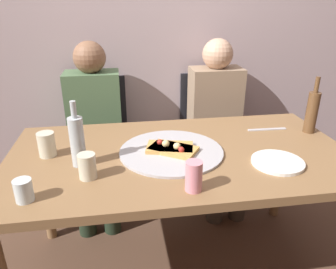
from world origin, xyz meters
The scene contains 18 objects.
ground_plane centered at (0.00, 0.00, 0.00)m, with size 8.00×8.00×0.00m, color #513828.
back_wall centered at (0.00, 1.01, 1.30)m, with size 6.00×0.10×2.60m, color #B29EA3.
dining_table centered at (0.00, 0.00, 0.66)m, with size 1.64×0.87×0.73m.
pizza_tray centered at (-0.05, 0.00, 0.74)m, with size 0.50×0.50×0.01m, color #ADADB2.
pizza_slice_last centered at (-0.04, -0.01, 0.76)m, with size 0.26×0.23×0.05m.
pizza_slice_extra centered at (-0.05, 0.01, 0.76)m, with size 0.24×0.18×0.05m.
wine_bottle centered at (0.75, 0.14, 0.85)m, with size 0.06×0.06×0.31m.
beer_bottle centered at (-0.47, -0.06, 0.85)m, with size 0.06×0.06×0.30m.
tumbler_near centered at (-0.42, -0.18, 0.79)m, with size 0.07×0.07×0.11m, color beige.
tumbler_far centered at (-0.62, 0.06, 0.79)m, with size 0.08×0.08×0.12m, color beige.
wine_glass centered at (-0.64, -0.31, 0.78)m, with size 0.07×0.07×0.09m, color silver.
soda_can centered at (-0.01, -0.33, 0.79)m, with size 0.07×0.07×0.12m, color pink.
plate_stack centered at (0.41, -0.19, 0.74)m, with size 0.23×0.23×0.02m, color white.
table_knife centered at (0.53, 0.20, 0.74)m, with size 0.22×0.02×0.01m, color #B7B7BC.
chair_left centered at (-0.45, 0.84, 0.51)m, with size 0.44×0.44×0.90m.
chair_right centered at (0.40, 0.84, 0.51)m, with size 0.44×0.44×0.90m.
guest_in_sweater centered at (-0.45, 0.68, 0.64)m, with size 0.36×0.56×1.17m.
guest_in_beanie centered at (0.40, 0.68, 0.64)m, with size 0.36×0.56×1.17m.
Camera 1 is at (-0.27, -1.35, 1.42)m, focal length 34.08 mm.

